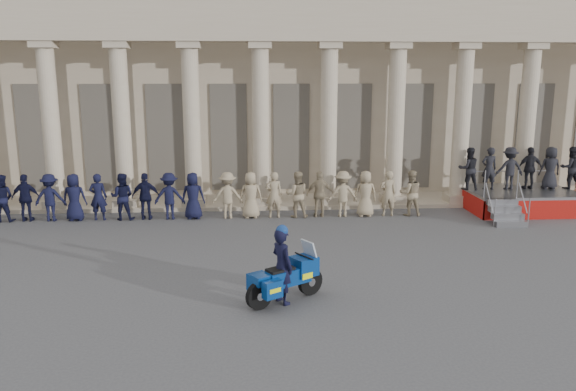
{
  "coord_description": "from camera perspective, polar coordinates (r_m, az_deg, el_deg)",
  "views": [
    {
      "loc": [
        1.05,
        -13.43,
        5.06
      ],
      "look_at": [
        2.02,
        2.75,
        1.6
      ],
      "focal_mm": 35.0,
      "sensor_mm": 36.0,
      "label": 1
    }
  ],
  "objects": [
    {
      "name": "ground",
      "position": [
        14.39,
        -7.49,
        -8.64
      ],
      "size": [
        90.0,
        90.0,
        0.0
      ],
      "primitive_type": "plane",
      "color": "#444447",
      "rests_on": "ground"
    },
    {
      "name": "officer_rank",
      "position": [
        20.67,
        -14.07,
        -0.08
      ],
      "size": [
        19.64,
        0.64,
        1.69
      ],
      "color": "black",
      "rests_on": "ground"
    },
    {
      "name": "building",
      "position": [
        28.2,
        -5.68,
        10.91
      ],
      "size": [
        40.0,
        12.5,
        9.0
      ],
      "color": "tan",
      "rests_on": "ground"
    },
    {
      "name": "rider",
      "position": [
        12.7,
        -0.61,
        -7.02
      ],
      "size": [
        0.7,
        0.76,
        1.84
      ],
      "rotation": [
        0.0,
        0.0,
        2.15
      ],
      "color": "black",
      "rests_on": "ground"
    },
    {
      "name": "reviewing_stand",
      "position": [
        23.09,
        22.54,
        1.85
      ],
      "size": [
        4.79,
        3.86,
        2.42
      ],
      "color": "gray",
      "rests_on": "ground"
    },
    {
      "name": "motorcycle",
      "position": [
        12.88,
        -0.19,
        -8.31
      ],
      "size": [
        1.82,
        1.43,
        1.34
      ],
      "rotation": [
        0.0,
        0.0,
        0.58
      ],
      "color": "black",
      "rests_on": "ground"
    }
  ]
}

